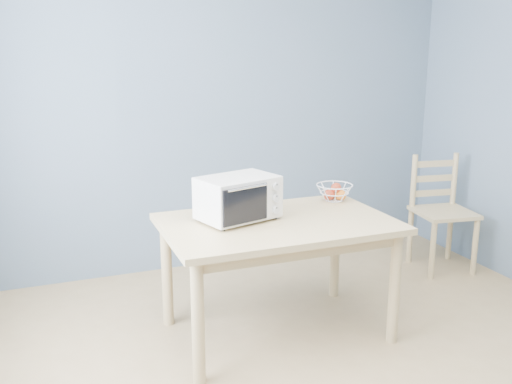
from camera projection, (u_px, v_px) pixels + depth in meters
name	position (u px, v px, depth m)	size (l,w,h in m)	color
room	(375.00, 157.00, 2.57)	(4.01, 4.51, 2.61)	tan
dining_table	(278.00, 236.00, 3.51)	(1.40, 0.90, 0.75)	tan
toaster_oven	(236.00, 198.00, 3.45)	(0.53, 0.45, 0.27)	beige
fruit_basket	(334.00, 192.00, 3.93)	(0.33, 0.33, 0.13)	white
dining_chair	(441.00, 214.00, 4.68)	(0.50, 0.50, 0.93)	tan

